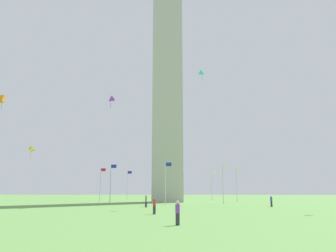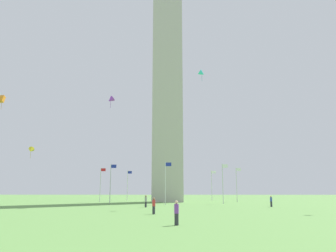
{
  "view_description": "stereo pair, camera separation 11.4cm",
  "coord_description": "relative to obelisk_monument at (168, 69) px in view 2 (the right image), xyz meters",
  "views": [
    {
      "loc": [
        2.19,
        -72.95,
        2.37
      ],
      "look_at": [
        0.0,
        0.0,
        16.68
      ],
      "focal_mm": 35.38,
      "sensor_mm": 36.0,
      "label": 1
    },
    {
      "loc": [
        2.31,
        -72.95,
        2.37
      ],
      "look_at": [
        0.0,
        0.0,
        16.68
      ],
      "focal_mm": 35.38,
      "sensor_mm": 36.0,
      "label": 2
    }
  ],
  "objects": [
    {
      "name": "person_blue_shirt",
      "position": [
        16.15,
        -21.78,
        -29.41
      ],
      "size": [
        0.32,
        0.32,
        1.65
      ],
      "rotation": [
        0.0,
        0.0,
        1.75
      ],
      "color": "#2D2D38",
      "rests_on": "ground"
    },
    {
      "name": "kite_cyan_delta",
      "position": [
        6.21,
        -21.36,
        -8.98
      ],
      "size": [
        1.27,
        0.99,
        1.94
      ],
      "color": "#33C6D1"
    },
    {
      "name": "flagpole_sw",
      "position": [
        -10.43,
        -10.49,
        -26.17
      ],
      "size": [
        1.12,
        0.14,
        7.36
      ],
      "color": "silver",
      "rests_on": "ground"
    },
    {
      "name": "flagpole_e",
      "position": [
        0.06,
        14.84,
        -26.17
      ],
      "size": [
        1.12,
        0.14,
        7.36
      ],
      "color": "silver",
      "rests_on": "ground"
    },
    {
      "name": "flagpole_nw",
      "position": [
        10.56,
        -10.49,
        -26.17
      ],
      "size": [
        1.12,
        0.14,
        7.36
      ],
      "color": "silver",
      "rests_on": "ground"
    },
    {
      "name": "kite_orange_box",
      "position": [
        -27.54,
        -19.78,
        -12.59
      ],
      "size": [
        0.71,
        1.11,
        2.51
      ],
      "color": "orange"
    },
    {
      "name": "ground_plane",
      "position": [
        0.0,
        0.0,
        -30.23
      ],
      "size": [
        260.0,
        260.0,
        0.0
      ],
      "primitive_type": "plane",
      "color": "#609347"
    },
    {
      "name": "kite_yellow_delta",
      "position": [
        -23.35,
        -16.54,
        -20.94
      ],
      "size": [
        1.19,
        1.45,
        2.02
      ],
      "color": "yellow"
    },
    {
      "name": "person_purple_shirt",
      "position": [
        2.15,
        -49.02,
        -29.39
      ],
      "size": [
        0.32,
        0.32,
        1.69
      ],
      "rotation": [
        0.0,
        0.0,
        2.04
      ],
      "color": "#2D2D38",
      "rests_on": "ground"
    },
    {
      "name": "flagpole_ne",
      "position": [
        10.56,
        10.49,
        -26.17
      ],
      "size": [
        1.12,
        0.14,
        7.36
      ],
      "color": "silver",
      "rests_on": "ground"
    },
    {
      "name": "flagpole_n",
      "position": [
        14.9,
        0.0,
        -26.17
      ],
      "size": [
        1.12,
        0.14,
        7.36
      ],
      "color": "silver",
      "rests_on": "ground"
    },
    {
      "name": "flagpole_se",
      "position": [
        -10.43,
        10.49,
        -26.17
      ],
      "size": [
        1.12,
        0.14,
        7.36
      ],
      "color": "silver",
      "rests_on": "ground"
    },
    {
      "name": "person_gray_shirt",
      "position": [
        -2.49,
        -23.67,
        -29.37
      ],
      "size": [
        0.32,
        0.32,
        1.73
      ],
      "rotation": [
        0.0,
        0.0,
        1.31
      ],
      "color": "#2D2D38",
      "rests_on": "ground"
    },
    {
      "name": "flagpole_w",
      "position": [
        0.06,
        -14.84,
        -26.17
      ],
      "size": [
        1.12,
        0.14,
        7.36
      ],
      "color": "silver",
      "rests_on": "ground"
    },
    {
      "name": "kite_purple_delta",
      "position": [
        -9.41,
        -17.82,
        -12.34
      ],
      "size": [
        1.66,
        1.47,
        2.14
      ],
      "color": "purple"
    },
    {
      "name": "person_red_shirt",
      "position": [
        -0.27,
        -38.04,
        -29.4
      ],
      "size": [
        0.32,
        0.32,
        1.68
      ],
      "rotation": [
        0.0,
        0.0,
        1.39
      ],
      "color": "#2D2D38",
      "rests_on": "ground"
    },
    {
      "name": "flagpole_s",
      "position": [
        -14.77,
        0.0,
        -26.17
      ],
      "size": [
        1.12,
        0.14,
        7.36
      ],
      "color": "silver",
      "rests_on": "ground"
    },
    {
      "name": "obelisk_monument",
      "position": [
        0.0,
        0.0,
        0.0
      ],
      "size": [
        6.65,
        6.65,
        60.46
      ],
      "color": "#B7B2A8",
      "rests_on": "ground"
    }
  ]
}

